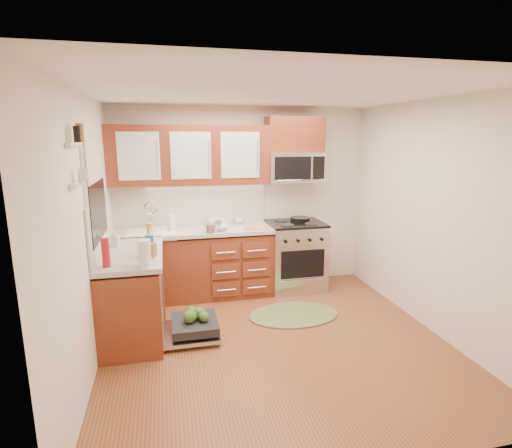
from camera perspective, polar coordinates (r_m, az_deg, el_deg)
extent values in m
plane|color=brown|center=(4.38, 2.84, -16.42)|extent=(3.50, 3.50, 0.00)
plane|color=white|center=(3.86, 3.25, 18.21)|extent=(3.50, 3.50, 0.00)
cube|color=silver|center=(5.60, -1.88, 3.57)|extent=(3.50, 0.04, 2.50)
cube|color=silver|center=(2.37, 14.86, -9.26)|extent=(3.50, 0.04, 2.50)
cube|color=silver|center=(3.85, -22.92, -1.48)|extent=(0.04, 3.50, 2.50)
cube|color=silver|center=(4.71, 23.95, 0.83)|extent=(0.04, 3.50, 2.50)
cube|color=maroon|center=(5.41, -8.79, -5.87)|extent=(2.05, 0.60, 0.85)
cube|color=maroon|center=(4.55, -17.16, -9.89)|extent=(0.60, 1.25, 0.85)
cube|color=#BAB6AA|center=(5.28, -8.95, -1.00)|extent=(2.07, 0.64, 0.05)
cube|color=#BAB6AA|center=(4.40, -17.42, -4.13)|extent=(0.64, 1.27, 0.05)
cube|color=beige|center=(5.51, -9.28, 2.84)|extent=(2.05, 0.02, 0.57)
cube|color=beige|center=(4.36, -21.55, -0.37)|extent=(0.02, 1.25, 0.57)
cube|color=maroon|center=(5.54, 5.50, 12.61)|extent=(0.76, 0.35, 0.47)
cube|color=white|center=(4.24, -21.98, 8.43)|extent=(0.02, 0.96, 0.40)
cube|color=white|center=(3.40, -24.55, 10.33)|extent=(0.04, 0.40, 0.03)
cube|color=white|center=(3.42, -24.10, 5.32)|extent=(0.04, 0.40, 0.03)
cylinder|color=black|center=(5.63, 6.32, 0.70)|extent=(0.34, 0.34, 0.05)
cylinder|color=silver|center=(5.06, -6.54, -0.56)|extent=(0.24, 0.24, 0.11)
cube|color=#A57B4B|center=(5.23, 0.09, -0.56)|extent=(0.32, 0.22, 0.02)
cylinder|color=silver|center=(5.13, -5.41, -0.20)|extent=(0.10, 0.10, 0.14)
cylinder|color=white|center=(3.82, -15.65, -4.09)|extent=(0.13, 0.13, 0.26)
cylinder|color=gold|center=(4.70, -14.91, -1.19)|extent=(0.09, 0.09, 0.23)
cylinder|color=#AA0E1C|center=(3.93, -20.67, -3.88)|extent=(0.08, 0.08, 0.27)
cube|color=brown|center=(4.15, -15.10, -3.62)|extent=(0.16, 0.14, 0.14)
cube|color=blue|center=(4.47, -14.97, -2.43)|extent=(0.09, 0.06, 0.15)
imported|color=#999999|center=(5.17, -5.53, -0.52)|extent=(0.35, 0.35, 0.07)
imported|color=#999999|center=(5.45, -5.62, 0.22)|extent=(0.33, 0.33, 0.08)
imported|color=#999999|center=(5.54, -2.46, 0.57)|extent=(0.13, 0.13, 0.10)
imported|color=#999999|center=(5.22, -12.01, 0.55)|extent=(0.12, 0.12, 0.27)
imported|color=#999999|center=(4.65, -19.48, -1.98)|extent=(0.09, 0.09, 0.17)
imported|color=#999999|center=(4.67, -14.90, -1.71)|extent=(0.16, 0.16, 0.16)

